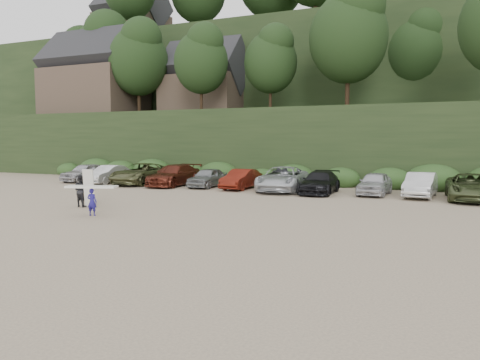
% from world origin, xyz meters
% --- Properties ---
extents(ground, '(120.00, 120.00, 0.00)m').
position_xyz_m(ground, '(0.00, 0.00, 0.00)').
color(ground, tan).
rests_on(ground, ground).
extents(hillside_backdrop, '(90.00, 41.50, 28.00)m').
position_xyz_m(hillside_backdrop, '(-0.26, 35.93, 11.22)').
color(hillside_backdrop, black).
rests_on(hillside_backdrop, ground).
extents(parked_cars, '(33.83, 6.20, 1.64)m').
position_xyz_m(parked_cars, '(0.54, 9.99, 0.77)').
color(parked_cars, '#B7B6BC').
rests_on(parked_cars, ground).
extents(child_surfer, '(2.37, 1.35, 1.37)m').
position_xyz_m(child_surfer, '(-3.26, -3.20, 0.93)').
color(child_surfer, navy).
rests_on(child_surfer, ground).
extents(adult_surfer, '(1.28, 0.69, 1.95)m').
position_xyz_m(adult_surfer, '(-5.69, -1.19, 0.84)').
color(adult_surfer, black).
rests_on(adult_surfer, ground).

